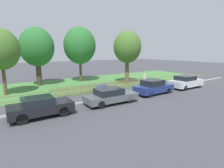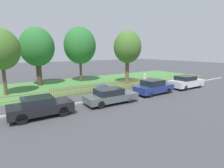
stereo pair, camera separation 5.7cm
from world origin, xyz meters
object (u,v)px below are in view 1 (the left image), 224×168
(parked_car_navy_estate, at_px, (153,87))
(tree_nearest_kerb, at_px, (1,49))
(parked_car_red_compact, at_px, (186,82))
(tree_behind_motorcycle, at_px, (37,47))
(pedestrian_near_fence, at_px, (145,80))
(parked_car_black_saloon, at_px, (111,96))
(tree_mid_park, at_px, (80,46))
(parked_car_silver_hatchback, at_px, (40,106))
(tree_far_left, at_px, (127,47))
(covered_motorcycle, at_px, (102,88))

(parked_car_navy_estate, distance_m, tree_nearest_kerb, 15.24)
(parked_car_red_compact, xyz_separation_m, tree_behind_motorcycle, (-13.85, 11.57, 4.02))
(parked_car_red_compact, relative_size, pedestrian_near_fence, 2.41)
(parked_car_black_saloon, distance_m, tree_mid_park, 12.44)
(parked_car_silver_hatchback, height_order, tree_far_left, tree_far_left)
(covered_motorcycle, height_order, tree_nearest_kerb, tree_nearest_kerb)
(tree_far_left, height_order, pedestrian_near_fence, tree_far_left)
(parked_car_silver_hatchback, distance_m, tree_behind_motorcycle, 12.43)
(parked_car_navy_estate, relative_size, tree_far_left, 0.62)
(parked_car_silver_hatchback, xyz_separation_m, parked_car_navy_estate, (10.95, 0.08, 0.02))
(parked_car_black_saloon, height_order, tree_far_left, tree_far_left)
(covered_motorcycle, xyz_separation_m, tree_mid_park, (1.66, 8.50, 4.39))
(pedestrian_near_fence, bearing_deg, parked_car_red_compact, 82.86)
(tree_far_left, bearing_deg, parked_car_navy_estate, -104.11)
(parked_car_black_saloon, bearing_deg, parked_car_red_compact, 2.59)
(tree_mid_park, bearing_deg, parked_car_navy_estate, -75.34)
(parked_car_red_compact, bearing_deg, tree_behind_motorcycle, 141.12)
(parked_car_black_saloon, distance_m, tree_behind_motorcycle, 12.73)
(parked_car_red_compact, height_order, tree_nearest_kerb, tree_nearest_kerb)
(parked_car_navy_estate, relative_size, tree_behind_motorcycle, 0.59)
(parked_car_silver_hatchback, bearing_deg, pedestrian_near_fence, 12.31)
(parked_car_red_compact, bearing_deg, covered_motorcycle, 165.32)
(parked_car_navy_estate, xyz_separation_m, covered_motorcycle, (-4.57, 2.62, -0.07))
(tree_nearest_kerb, bearing_deg, parked_car_navy_estate, -32.65)
(tree_mid_park, bearing_deg, parked_car_red_compact, -53.77)
(parked_car_silver_hatchback, xyz_separation_m, tree_nearest_kerb, (-1.50, 8.06, 3.76))
(tree_mid_park, bearing_deg, parked_car_black_saloon, -102.53)
(tree_nearest_kerb, bearing_deg, tree_mid_park, 18.27)
(parked_car_red_compact, xyz_separation_m, tree_nearest_kerb, (-17.80, 8.14, 3.72))
(parked_car_navy_estate, height_order, parked_car_red_compact, parked_car_navy_estate)
(covered_motorcycle, relative_size, tree_behind_motorcycle, 0.27)
(parked_car_silver_hatchback, height_order, tree_mid_park, tree_mid_park)
(parked_car_navy_estate, xyz_separation_m, tree_behind_motorcycle, (-8.49, 11.41, 4.03))
(tree_mid_park, xyz_separation_m, tree_far_left, (4.45, -5.00, -0.28))
(covered_motorcycle, relative_size, tree_nearest_kerb, 0.30)
(parked_car_black_saloon, distance_m, pedestrian_near_fence, 6.72)
(parked_car_red_compact, bearing_deg, parked_car_black_saloon, -178.56)
(parked_car_navy_estate, xyz_separation_m, tree_nearest_kerb, (-12.44, 7.97, 3.73))
(tree_behind_motorcycle, bearing_deg, tree_nearest_kerb, -138.99)
(pedestrian_near_fence, bearing_deg, parked_car_navy_estate, -1.93)
(parked_car_red_compact, relative_size, tree_far_left, 0.64)
(parked_car_red_compact, bearing_deg, parked_car_silver_hatchback, -179.28)
(parked_car_navy_estate, distance_m, covered_motorcycle, 5.27)
(tree_mid_park, bearing_deg, tree_nearest_kerb, -161.73)
(tree_behind_motorcycle, distance_m, pedestrian_near_fence, 13.68)
(tree_mid_park, relative_size, pedestrian_near_fence, 4.15)
(parked_car_red_compact, relative_size, tree_behind_motorcycle, 0.61)
(tree_nearest_kerb, height_order, tree_behind_motorcycle, tree_behind_motorcycle)
(covered_motorcycle, height_order, tree_behind_motorcycle, tree_behind_motorcycle)
(parked_car_navy_estate, distance_m, tree_mid_park, 12.28)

